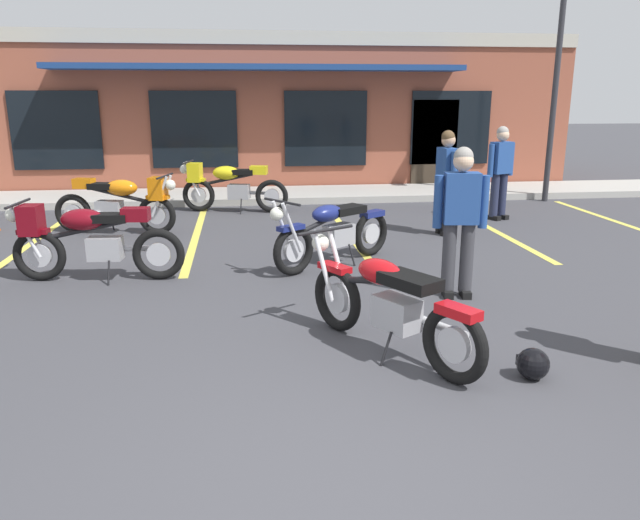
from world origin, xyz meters
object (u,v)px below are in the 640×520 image
Objects in this scene: motorcycle_red_sportbike at (120,202)px; motorcycle_green_cafe_racer at (333,231)px; motorcycle_foreground_classic at (388,303)px; person_by_back_row at (447,176)px; parking_lot_lamp_post at (563,37)px; person_in_black_shirt at (460,213)px; motorcycle_blue_standard at (88,238)px; helmet_on_pavement at (533,364)px; person_in_shorts_foreground at (501,167)px; motorcycle_black_cruiser at (229,185)px.

motorcycle_green_cafe_racer is (3.15, -2.35, -0.07)m from motorcycle_red_sportbike.
motorcycle_foreground_classic is 1.04× the size of motorcycle_green_cafe_racer.
motorcycle_red_sportbike and motorcycle_green_cafe_racer have the same top height.
parking_lot_lamp_post is (3.20, 2.79, 2.37)m from person_by_back_row.
person_by_back_row is (0.88, 3.08, 0.00)m from person_in_black_shirt.
motorcycle_foreground_classic and motorcycle_blue_standard have the same top height.
motorcycle_foreground_classic is 0.89× the size of motorcycle_blue_standard.
helmet_on_pavement is (1.08, -3.59, -0.33)m from motorcycle_green_cafe_racer.
motorcycle_green_cafe_racer is (3.06, 0.31, -0.07)m from motorcycle_blue_standard.
motorcycle_red_sportbike is at bearing 172.03° from person_by_back_row.
parking_lot_lamp_post reaches higher than person_in_shorts_foreground.
person_in_shorts_foreground reaches higher than helmet_on_pavement.
person_by_back_row reaches higher than motorcycle_green_cafe_racer.
person_by_back_row is at bearing 74.10° from person_in_black_shirt.
person_by_back_row reaches higher than motorcycle_black_cruiser.
motorcycle_red_sportbike reaches higher than helmet_on_pavement.
motorcycle_foreground_classic is 1.12× the size of person_by_back_row.
helmet_on_pavement is (2.52, -7.68, -0.40)m from motorcycle_black_cruiser.
person_by_back_row is at bearing 66.03° from motorcycle_foreground_classic.
parking_lot_lamp_post is (8.43, 2.06, 2.80)m from motorcycle_red_sportbike.
parking_lot_lamp_post is (4.08, 5.87, 2.37)m from person_in_black_shirt.
motorcycle_black_cruiser is at bearing 101.93° from motorcycle_foreground_classic.
motorcycle_green_cafe_racer is at bearing -36.64° from motorcycle_red_sportbike.
person_by_back_row reaches higher than motorcycle_blue_standard.
motorcycle_red_sportbike is 7.31m from helmet_on_pavement.
helmet_on_pavement is at bearing -73.20° from motorcycle_green_cafe_racer.
motorcycle_foreground_classic is at bearing -58.74° from motorcycle_red_sportbike.
motorcycle_foreground_classic is 4.07m from motorcycle_blue_standard.
motorcycle_blue_standard is at bearing 141.58° from helmet_on_pavement.
motorcycle_red_sportbike is 9.12m from parking_lot_lamp_post.
motorcycle_foreground_classic is at bearing 147.45° from helmet_on_pavement.
motorcycle_foreground_classic is at bearing -125.47° from parking_lot_lamp_post.
person_by_back_row is at bearing -138.97° from parking_lot_lamp_post.
person_in_black_shirt is at bearing -64.71° from motorcycle_black_cruiser.
parking_lot_lamp_post reaches higher than person_by_back_row.
person_in_shorts_foreground is at bearing 39.09° from person_by_back_row.
helmet_on_pavement is at bearing -32.55° from motorcycle_foreground_classic.
helmet_on_pavement is 0.05× the size of parking_lot_lamp_post.
parking_lot_lamp_post is at bearing 42.43° from person_in_shorts_foreground.
motorcycle_black_cruiser is (-1.48, 7.02, 0.07)m from motorcycle_foreground_classic.
motorcycle_black_cruiser is (1.72, 1.74, 0.00)m from motorcycle_red_sportbike.
person_by_back_row is 6.44× the size of helmet_on_pavement.
motorcycle_green_cafe_racer is at bearing -70.67° from motorcycle_black_cruiser.
motorcycle_foreground_classic is 9.45m from parking_lot_lamp_post.
person_in_shorts_foreground is (2.26, 4.21, 0.00)m from person_in_black_shirt.
person_in_black_shirt is (4.25, -1.16, 0.42)m from motorcycle_blue_standard.
person_in_black_shirt reaches higher than motorcycle_green_cafe_racer.
person_by_back_row reaches higher than motorcycle_red_sportbike.
motorcycle_blue_standard is at bearing -159.45° from person_by_back_row.
helmet_on_pavement is (-0.99, -5.21, -0.82)m from person_by_back_row.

